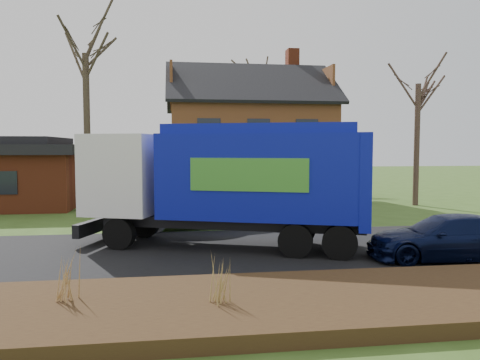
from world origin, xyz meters
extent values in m
plane|color=#37531B|center=(0.00, 0.00, 0.00)|extent=(120.00, 120.00, 0.00)
cube|color=black|center=(0.00, 0.00, 0.01)|extent=(80.00, 7.00, 0.02)
cube|color=black|center=(0.00, -5.30, 0.15)|extent=(80.00, 3.50, 0.30)
cube|color=beige|center=(2.00, 14.00, 1.35)|extent=(9.00, 7.50, 2.70)
cube|color=#5B321A|center=(2.00, 14.00, 4.10)|extent=(9.00, 7.50, 2.80)
cube|color=brown|center=(5.00, 15.00, 8.46)|extent=(0.70, 0.90, 1.60)
cube|color=beige|center=(-4.20, 13.50, 1.30)|extent=(3.50, 5.50, 2.60)
cube|color=black|center=(-4.20, 13.50, 2.72)|extent=(3.90, 5.90, 0.24)
cylinder|color=black|center=(-4.11, 0.75, 0.50)|extent=(1.04, 0.65, 0.99)
cylinder|color=black|center=(-3.43, 2.63, 0.50)|extent=(1.04, 0.65, 0.99)
cylinder|color=black|center=(1.00, -1.08, 0.50)|extent=(1.04, 0.65, 0.99)
cylinder|color=black|center=(1.67, 0.80, 0.50)|extent=(1.04, 0.65, 0.99)
cylinder|color=black|center=(2.16, -1.50, 0.50)|extent=(1.04, 0.65, 0.99)
cylinder|color=black|center=(2.84, 0.39, 0.50)|extent=(1.04, 0.65, 0.99)
cube|color=black|center=(-0.63, 0.57, 0.81)|extent=(8.09, 3.84, 0.33)
cube|color=white|center=(-4.00, 1.77, 2.28)|extent=(2.86, 2.98, 2.57)
cube|color=black|center=(-4.98, 2.13, 2.43)|extent=(0.78, 2.00, 0.86)
cube|color=black|center=(-5.07, 2.16, 0.52)|extent=(1.03, 2.32, 0.43)
cube|color=#0C1497|center=(0.22, 0.26, 2.28)|extent=(6.45, 4.26, 2.57)
cube|color=#0C1497|center=(0.22, 0.26, 3.71)|extent=(6.08, 3.90, 0.29)
cube|color=#0C1497|center=(3.13, -0.78, 2.19)|extent=(1.13, 2.40, 2.76)
cube|color=green|center=(-0.33, -0.83, 2.38)|extent=(3.24, 1.19, 0.95)
cube|color=green|center=(0.49, 1.45, 2.38)|extent=(3.24, 1.19, 0.95)
imported|color=#939599|center=(-1.63, 4.49, 0.86)|extent=(5.45, 2.60, 1.72)
imported|color=black|center=(5.14, -1.91, 0.63)|extent=(4.58, 2.38, 1.27)
cylinder|color=#403526|center=(-6.64, 10.14, 3.87)|extent=(0.32, 0.32, 7.75)
cylinder|color=#453229|center=(10.66, 9.89, 3.29)|extent=(0.30, 0.30, 6.57)
cylinder|color=#3D3124|center=(4.63, 22.82, 4.34)|extent=(0.33, 0.33, 8.67)
cone|color=#A9814A|center=(-4.40, -5.06, 0.77)|extent=(0.04, 0.04, 0.95)
cone|color=#A9814A|center=(-4.56, -5.06, 0.77)|extent=(0.04, 0.04, 0.95)
cone|color=#A9814A|center=(-4.24, -5.06, 0.77)|extent=(0.04, 0.04, 0.95)
cone|color=#A9814A|center=(-4.40, -4.93, 0.77)|extent=(0.04, 0.04, 0.95)
cone|color=#A9814A|center=(-4.40, -5.18, 0.77)|extent=(0.04, 0.04, 0.95)
cone|color=olive|center=(-1.56, -5.53, 0.76)|extent=(0.04, 0.04, 0.91)
cone|color=olive|center=(-1.70, -5.53, 0.76)|extent=(0.04, 0.04, 0.91)
cone|color=olive|center=(-1.42, -5.53, 0.76)|extent=(0.04, 0.04, 0.91)
cone|color=olive|center=(-1.56, -5.41, 0.76)|extent=(0.04, 0.04, 0.91)
cone|color=olive|center=(-1.56, -5.64, 0.76)|extent=(0.04, 0.04, 0.91)
camera|label=1|loc=(-2.43, -13.90, 3.16)|focal=35.00mm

